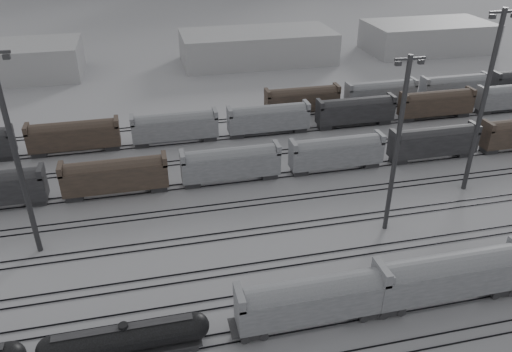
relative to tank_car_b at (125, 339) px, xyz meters
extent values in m
plane|color=#B2B2B7|center=(24.75, -1.00, -2.25)|extent=(900.00, 900.00, 0.00)
cube|color=black|center=(24.75, -4.28, -2.17)|extent=(220.00, 0.07, 0.16)
cube|color=black|center=(24.75, -0.72, -2.17)|extent=(220.00, 0.07, 0.16)
cube|color=black|center=(24.75, 0.72, -2.17)|extent=(220.00, 0.07, 0.16)
cube|color=black|center=(24.75, 4.28, -2.17)|extent=(220.00, 0.07, 0.16)
cube|color=black|center=(24.75, 5.72, -2.17)|extent=(220.00, 0.07, 0.16)
cube|color=black|center=(24.75, 9.28, -2.17)|extent=(220.00, 0.07, 0.16)
cube|color=black|center=(24.75, 10.72, -2.17)|extent=(220.00, 0.07, 0.16)
cube|color=black|center=(24.75, 16.28, -2.17)|extent=(220.00, 0.07, 0.16)
cube|color=black|center=(24.75, 17.72, -2.17)|extent=(220.00, 0.07, 0.16)
cube|color=black|center=(24.75, 23.28, -2.17)|extent=(220.00, 0.07, 0.16)
cube|color=black|center=(24.75, 24.72, -2.17)|extent=(220.00, 0.07, 0.16)
cube|color=black|center=(24.75, 30.28, -2.17)|extent=(220.00, 0.07, 0.16)
cube|color=black|center=(24.75, 31.72, -2.17)|extent=(220.00, 0.07, 0.16)
cube|color=black|center=(24.75, 38.28, -2.17)|extent=(220.00, 0.07, 0.16)
cube|color=black|center=(24.75, 39.72, -2.17)|extent=(220.00, 0.07, 0.16)
cube|color=black|center=(24.75, 46.28, -2.17)|extent=(220.00, 0.07, 0.16)
cube|color=black|center=(24.75, 47.72, -2.17)|extent=(220.00, 0.07, 0.16)
cube|color=black|center=(24.75, 54.28, -2.17)|extent=(220.00, 0.07, 0.16)
cube|color=black|center=(24.75, 55.72, -2.17)|extent=(220.00, 0.07, 0.16)
cube|color=black|center=(5.42, 0.00, -1.75)|extent=(2.35, 1.90, 0.63)
cube|color=black|center=(0.00, 0.00, -1.30)|extent=(14.01, 2.44, 0.23)
cylinder|color=black|center=(0.00, 0.00, 0.15)|extent=(13.11, 2.62, 2.62)
sphere|color=black|center=(-6.55, 0.00, 0.15)|extent=(2.62, 2.62, 2.62)
sphere|color=black|center=(6.55, 0.00, 0.15)|extent=(2.62, 2.62, 2.62)
cylinder|color=black|center=(0.00, 0.00, 1.59)|extent=(0.90, 0.90, 0.45)
cube|color=black|center=(0.00, 0.00, 1.50)|extent=(12.66, 0.81, 0.05)
cube|color=black|center=(12.10, 0.00, -1.68)|extent=(2.69, 2.17, 0.72)
cube|color=black|center=(24.51, 0.00, -1.68)|extent=(2.69, 2.17, 0.72)
cube|color=gray|center=(18.31, 0.00, 0.75)|extent=(15.52, 3.10, 3.31)
cylinder|color=gray|center=(18.31, 0.00, 1.99)|extent=(14.07, 3.00, 3.00)
cube|color=gray|center=(10.86, 0.00, 2.82)|extent=(0.72, 3.10, 1.45)
cube|color=gray|center=(25.76, 0.00, 2.82)|extent=(0.72, 3.10, 1.45)
cone|color=black|center=(18.31, 0.00, -1.27)|extent=(2.48, 2.48, 0.93)
cube|color=black|center=(26.74, 0.00, -1.64)|extent=(2.86, 2.31, 0.77)
cube|color=black|center=(39.94, 0.00, -1.64)|extent=(2.86, 2.31, 0.77)
cube|color=gray|center=(33.34, 0.00, 0.94)|extent=(16.50, 3.30, 3.52)
cylinder|color=gray|center=(33.34, 0.00, 2.26)|extent=(14.96, 3.19, 3.19)
cube|color=gray|center=(25.42, 0.00, 3.14)|extent=(0.77, 3.30, 1.54)
cone|color=black|center=(33.34, 0.00, -1.20)|extent=(2.64, 2.64, 0.99)
cylinder|color=#39393B|center=(-10.48, 19.27, 10.30)|extent=(0.64, 0.64, 25.10)
cube|color=#39393B|center=(-8.97, 19.27, 21.85)|extent=(0.70, 0.50, 0.50)
cylinder|color=#39393B|center=(33.23, 14.06, 9.31)|extent=(0.59, 0.59, 23.11)
cube|color=#39393B|center=(33.23, 14.06, 20.40)|extent=(3.70, 0.28, 0.28)
cube|color=#39393B|center=(31.84, 14.06, 19.94)|extent=(0.65, 0.46, 0.46)
cube|color=#39393B|center=(34.61, 14.06, 19.94)|extent=(0.65, 0.46, 0.46)
cylinder|color=#39393B|center=(49.41, 20.93, 10.87)|extent=(0.67, 0.67, 26.23)
cube|color=#39393B|center=(49.41, 20.93, 23.46)|extent=(4.20, 0.31, 0.31)
cube|color=#39393B|center=(47.83, 20.93, 22.93)|extent=(0.73, 0.52, 0.52)
cube|color=brown|center=(-1.25, 31.00, 0.55)|extent=(15.00, 3.00, 5.60)
cube|color=gray|center=(15.75, 31.00, 0.55)|extent=(15.00, 3.00, 5.60)
cube|color=gray|center=(32.75, 31.00, 0.55)|extent=(15.00, 3.00, 5.60)
cube|color=black|center=(49.75, 31.00, 0.55)|extent=(15.00, 3.00, 5.60)
cube|color=brown|center=(-8.25, 47.00, 0.55)|extent=(15.00, 3.00, 5.60)
cube|color=gray|center=(8.75, 47.00, 0.55)|extent=(15.00, 3.00, 5.60)
cube|color=gray|center=(25.75, 47.00, 0.55)|extent=(15.00, 3.00, 5.60)
cube|color=black|center=(42.75, 47.00, 0.55)|extent=(15.00, 3.00, 5.60)
cube|color=brown|center=(59.75, 47.00, 0.55)|extent=(15.00, 3.00, 5.60)
cube|color=gray|center=(76.75, 47.00, 0.55)|extent=(15.00, 3.00, 5.60)
cube|color=brown|center=(34.75, 55.00, 0.55)|extent=(15.00, 3.00, 5.60)
cube|color=gray|center=(51.75, 55.00, 0.55)|extent=(15.00, 3.00, 5.60)
cube|color=gray|center=(68.75, 55.00, 0.55)|extent=(15.00, 3.00, 5.60)
cube|color=#ACACAE|center=(34.75, 94.00, 1.75)|extent=(40.00, 18.00, 8.00)
cube|color=#ACACAE|center=(84.75, 94.00, 1.75)|extent=(35.00, 18.00, 8.00)
camera|label=1|loc=(4.31, -35.08, 35.62)|focal=35.00mm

